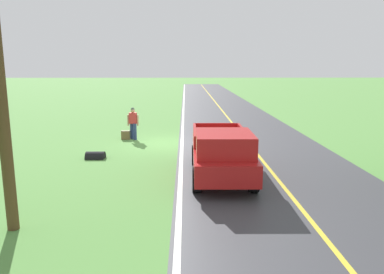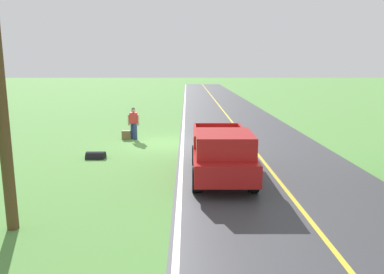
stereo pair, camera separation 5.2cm
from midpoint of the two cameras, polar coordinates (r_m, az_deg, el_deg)
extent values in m
plane|color=#568E42|center=(19.33, -4.46, -0.95)|extent=(200.00, 200.00, 0.00)
cube|color=#3D3D42|center=(19.57, 8.54, -0.89)|extent=(7.26, 120.00, 0.00)
cube|color=silver|center=(19.30, -1.62, -0.92)|extent=(0.16, 117.60, 0.00)
cube|color=gold|center=(19.57, 8.54, -0.88)|extent=(0.14, 117.60, 0.00)
cylinder|color=navy|center=(20.31, -8.81, 0.80)|extent=(0.18, 0.18, 0.88)
cylinder|color=navy|center=(20.58, -9.31, 0.92)|extent=(0.18, 0.18, 0.88)
cube|color=red|center=(20.33, -9.12, 2.89)|extent=(0.41, 0.27, 0.58)
sphere|color=tan|center=(20.28, -9.16, 4.02)|extent=(0.23, 0.23, 0.23)
sphere|color=#4C564C|center=(20.27, -9.17, 4.23)|extent=(0.20, 0.20, 0.20)
cube|color=#591E19|center=(20.52, -9.03, 3.05)|extent=(0.33, 0.21, 0.44)
cylinder|color=tan|center=(20.29, -8.40, 2.58)|extent=(0.10, 0.10, 0.58)
cylinder|color=tan|center=(20.38, -9.84, 2.57)|extent=(0.10, 0.10, 0.58)
cube|color=brown|center=(20.51, -10.22, 0.29)|extent=(0.47, 0.22, 0.48)
cube|color=#B21919|center=(13.53, 4.36, -2.90)|extent=(2.07, 5.43, 0.70)
cube|color=#B21919|center=(12.21, 4.86, -1.01)|extent=(1.87, 2.18, 0.72)
cube|color=black|center=(12.20, 4.86, -0.68)|extent=(1.70, 1.32, 0.43)
cube|color=#B21919|center=(14.56, 7.75, 0.34)|extent=(0.14, 3.03, 0.45)
cube|color=#B21919|center=(14.42, 0.33, 0.34)|extent=(0.14, 3.03, 0.45)
cube|color=#B21919|center=(15.94, 3.65, 1.35)|extent=(1.84, 0.12, 0.45)
cylinder|color=black|center=(12.06, 9.30, -6.48)|extent=(0.31, 0.80, 0.80)
cylinder|color=black|center=(11.89, 0.66, -6.58)|extent=(0.31, 0.80, 0.80)
cylinder|color=black|center=(15.20, 7.27, -2.76)|extent=(0.31, 0.80, 0.80)
cylinder|color=black|center=(15.07, 0.46, -2.79)|extent=(0.31, 0.80, 0.80)
cylinder|color=black|center=(16.71, -14.67, -3.19)|extent=(0.80, 0.60, 0.60)
camera|label=1|loc=(0.03, -90.11, -0.02)|focal=34.75mm
camera|label=2|loc=(0.03, 89.89, 0.02)|focal=34.75mm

